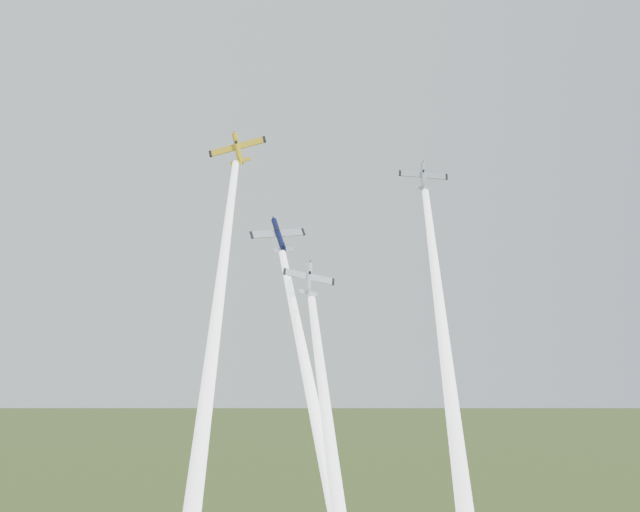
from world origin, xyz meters
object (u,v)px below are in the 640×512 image
Objects in this scene: plane_yellow at (238,148)px; plane_silver_low at (309,279)px; plane_navy at (279,235)px; plane_silver_right at (423,176)px.

plane_silver_low is at bearing -50.00° from plane_yellow.
plane_navy is 12.20m from plane_silver_low.
plane_silver_low is at bearing -137.72° from plane_silver_right.
plane_navy is at bearing 105.00° from plane_silver_low.
plane_silver_right reaches higher than plane_silver_low.
plane_yellow is at bearing 118.86° from plane_silver_low.
plane_silver_right is at bearing 31.58° from plane_silver_low.
plane_silver_low is at bearing -82.49° from plane_navy.
plane_silver_right is (21.55, 1.63, 9.48)m from plane_navy.
plane_silver_right is at bearing -2.71° from plane_navy.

